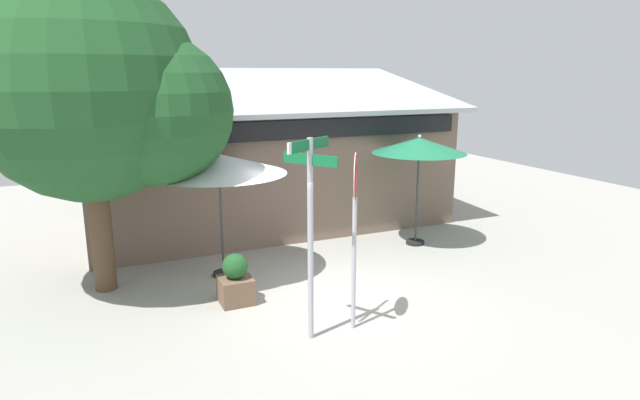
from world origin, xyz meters
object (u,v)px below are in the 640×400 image
at_px(street_sign_post, 310,218).
at_px(patio_umbrella_ivory_left, 219,165).
at_px(stop_sign, 355,209).
at_px(patio_umbrella_forest_green_center, 419,146).
at_px(shade_tree, 103,94).
at_px(sidewalk_planter, 236,281).

height_order(street_sign_post, patio_umbrella_ivory_left, street_sign_post).
distance_m(stop_sign, patio_umbrella_forest_green_center, 4.77).
distance_m(street_sign_post, patio_umbrella_ivory_left, 3.24).
bearing_deg(street_sign_post, patio_umbrella_ivory_left, 100.61).
bearing_deg(street_sign_post, shade_tree, 128.10).
distance_m(patio_umbrella_ivory_left, shade_tree, 2.43).
bearing_deg(patio_umbrella_ivory_left, sidewalk_planter, -94.97).
distance_m(street_sign_post, shade_tree, 4.54).
bearing_deg(street_sign_post, stop_sign, 2.59).
bearing_deg(stop_sign, sidewalk_planter, 130.49).
height_order(stop_sign, sidewalk_planter, stop_sign).
bearing_deg(sidewalk_planter, stop_sign, -49.51).
bearing_deg(patio_umbrella_forest_green_center, street_sign_post, -141.40).
height_order(stop_sign, shade_tree, shade_tree).
relative_size(patio_umbrella_ivory_left, shade_tree, 0.46).
relative_size(street_sign_post, patio_umbrella_ivory_left, 1.18).
xyz_separation_m(patio_umbrella_ivory_left, sidewalk_planter, (-0.12, -1.40, -1.90)).
bearing_deg(patio_umbrella_ivory_left, street_sign_post, -79.39).
xyz_separation_m(street_sign_post, patio_umbrella_ivory_left, (-0.59, 3.17, 0.37)).
height_order(street_sign_post, patio_umbrella_forest_green_center, street_sign_post).
height_order(street_sign_post, sidewalk_planter, street_sign_post).
relative_size(shade_tree, sidewalk_planter, 6.29).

